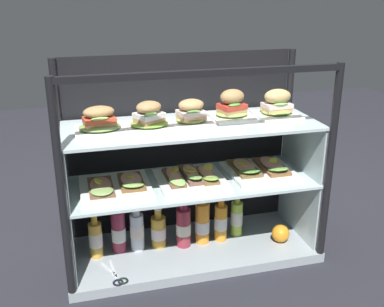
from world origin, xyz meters
TOP-DOWN VIEW (x-y plane):
  - ground_plane at (0.00, 0.00)m, footprint 6.00×6.00m
  - case_base_deck at (0.00, 0.00)m, footprint 1.12×0.44m
  - case_frame at (0.00, 0.12)m, footprint 1.12×0.44m
  - riser_lower_tier at (0.00, 0.00)m, footprint 1.06×0.38m
  - shelf_lower_glass at (0.00, 0.00)m, footprint 1.07×0.39m
  - riser_upper_tier at (0.00, 0.00)m, footprint 1.06×0.38m
  - shelf_upper_glass at (0.00, 0.00)m, footprint 1.07×0.39m
  - plated_roll_sandwich_far_right at (-0.38, -0.01)m, footprint 0.20×0.20m
  - plated_roll_sandwich_near_left_corner at (-0.18, -0.02)m, footprint 0.21×0.21m
  - plated_roll_sandwich_right_of_center at (-0.01, -0.02)m, footprint 0.17×0.17m
  - plated_roll_sandwich_far_left at (0.19, 0.03)m, footprint 0.18×0.18m
  - plated_roll_sandwich_left_of_center at (0.39, 0.02)m, footprint 0.19×0.19m
  - open_sandwich_tray_far_right at (-0.33, -0.00)m, footprint 0.29×0.29m
  - open_sandwich_tray_left_of_center at (-0.01, -0.00)m, footprint 0.29×0.29m
  - open_sandwich_tray_right_of_center at (0.32, 0.01)m, footprint 0.29×0.29m
  - juice_bottle_front_left_end at (-0.43, 0.03)m, footprint 0.06×0.06m
  - juice_bottle_back_left at (-0.33, 0.05)m, footprint 0.06×0.06m
  - juice_bottle_front_second at (-0.25, 0.04)m, footprint 0.06×0.06m
  - juice_bottle_tucked_behind at (-0.15, 0.04)m, footprint 0.07×0.07m
  - juice_bottle_front_right_end at (-0.04, 0.01)m, footprint 0.07×0.07m
  - juice_bottle_back_right at (0.06, 0.02)m, footprint 0.07×0.07m
  - juice_bottle_near_post at (0.15, 0.02)m, footprint 0.06×0.06m
  - juice_bottle_front_fourth at (0.23, 0.05)m, footprint 0.06×0.06m
  - orange_fruit_beside_bottles at (0.41, -0.07)m, footprint 0.08×0.08m
  - kitchen_scissors at (-0.36, -0.17)m, footprint 0.11×0.20m

SIDE VIEW (x-z plane):
  - ground_plane at x=0.00m, z-range -0.02..0.00m
  - case_base_deck at x=0.00m, z-range 0.00..0.04m
  - kitchen_scissors at x=-0.36m, z-range 0.04..0.05m
  - orange_fruit_beside_bottles at x=0.41m, z-range 0.04..0.13m
  - juice_bottle_tucked_behind at x=-0.15m, z-range 0.02..0.22m
  - juice_bottle_front_left_end at x=-0.43m, z-range 0.02..0.24m
  - juice_bottle_front_fourth at x=0.23m, z-range 0.03..0.24m
  - juice_bottle_near_post at x=0.15m, z-range 0.02..0.26m
  - juice_bottle_front_second at x=-0.25m, z-range 0.02..0.26m
  - juice_bottle_back_right at x=0.06m, z-range 0.02..0.27m
  - juice_bottle_back_left at x=-0.33m, z-range 0.02..0.27m
  - juice_bottle_front_right_end at x=-0.04m, z-range 0.02..0.27m
  - riser_lower_tier at x=0.00m, z-range 0.04..0.36m
  - shelf_lower_glass at x=0.00m, z-range 0.36..0.37m
  - open_sandwich_tray_far_right at x=-0.33m, z-range 0.36..0.42m
  - open_sandwich_tray_left_of_center at x=-0.01m, z-range 0.36..0.42m
  - open_sandwich_tray_right_of_center at x=0.32m, z-range 0.36..0.42m
  - case_frame at x=0.00m, z-range 0.04..0.94m
  - riser_upper_tier at x=0.00m, z-range 0.37..0.62m
  - shelf_upper_glass at x=0.00m, z-range 0.62..0.63m
  - plated_roll_sandwich_far_right at x=-0.38m, z-range 0.61..0.72m
  - plated_roll_sandwich_near_left_corner at x=-0.18m, z-range 0.61..0.73m
  - plated_roll_sandwich_right_of_center at x=-0.01m, z-range 0.62..0.73m
  - plated_roll_sandwich_left_of_center at x=0.39m, z-range 0.62..0.74m
  - plated_roll_sandwich_far_left at x=0.19m, z-range 0.61..0.75m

